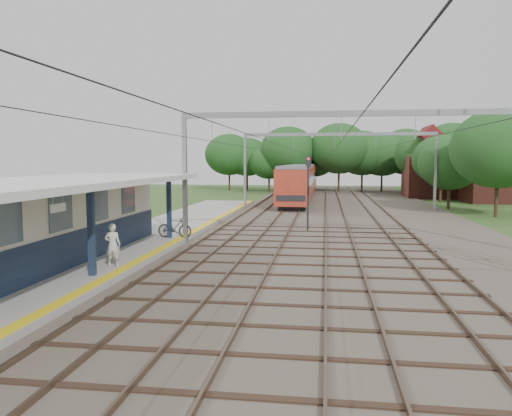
{
  "coord_description": "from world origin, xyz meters",
  "views": [
    {
      "loc": [
        2.44,
        -10.77,
        4.5
      ],
      "look_at": [
        -1.78,
        19.31,
        1.6
      ],
      "focal_mm": 35.0,
      "sensor_mm": 36.0,
      "label": 1
    }
  ],
  "objects_px": {
    "bicycle": "(175,227)",
    "signal_post": "(308,183)",
    "person": "(113,245)",
    "train": "(301,180)"
  },
  "relations": [
    {
      "from": "person",
      "to": "signal_post",
      "type": "height_order",
      "value": "signal_post"
    },
    {
      "from": "bicycle",
      "to": "train",
      "type": "relative_size",
      "value": 0.05
    },
    {
      "from": "person",
      "to": "train",
      "type": "height_order",
      "value": "train"
    },
    {
      "from": "train",
      "to": "person",
      "type": "bearing_deg",
      "value": -97.14
    },
    {
      "from": "signal_post",
      "to": "person",
      "type": "bearing_deg",
      "value": -128.81
    },
    {
      "from": "bicycle",
      "to": "signal_post",
      "type": "relative_size",
      "value": 0.4
    },
    {
      "from": "person",
      "to": "signal_post",
      "type": "bearing_deg",
      "value": -129.37
    },
    {
      "from": "train",
      "to": "signal_post",
      "type": "bearing_deg",
      "value": -86.42
    },
    {
      "from": "person",
      "to": "signal_post",
      "type": "relative_size",
      "value": 0.36
    },
    {
      "from": "bicycle",
      "to": "signal_post",
      "type": "height_order",
      "value": "signal_post"
    }
  ]
}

